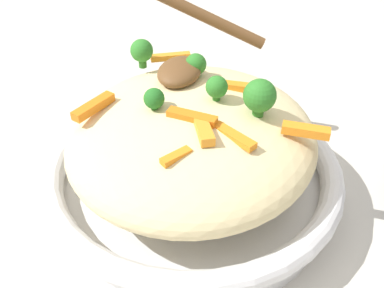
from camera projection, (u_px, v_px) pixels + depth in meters
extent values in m
plane|color=beige|center=(192.00, 195.00, 0.44)|extent=(2.40, 2.40, 0.00)
cylinder|color=silver|center=(192.00, 186.00, 0.43)|extent=(0.26, 0.26, 0.03)
torus|color=silver|center=(192.00, 167.00, 0.42)|extent=(0.28, 0.28, 0.02)
torus|color=black|center=(192.00, 164.00, 0.42)|extent=(0.27, 0.27, 0.00)
ellipsoid|color=beige|center=(192.00, 136.00, 0.40)|extent=(0.24, 0.22, 0.07)
cube|color=orange|center=(234.00, 136.00, 0.34)|extent=(0.03, 0.04, 0.01)
cube|color=orange|center=(192.00, 117.00, 0.36)|extent=(0.02, 0.04, 0.01)
cube|color=orange|center=(229.00, 85.00, 0.40)|extent=(0.01, 0.04, 0.01)
cube|color=orange|center=(176.00, 157.00, 0.33)|extent=(0.03, 0.02, 0.01)
cube|color=orange|center=(170.00, 57.00, 0.46)|extent=(0.03, 0.04, 0.01)
cube|color=orange|center=(94.00, 106.00, 0.38)|extent=(0.04, 0.02, 0.01)
cube|color=orange|center=(306.00, 130.00, 0.35)|extent=(0.01, 0.04, 0.01)
cube|color=orange|center=(204.00, 132.00, 0.34)|extent=(0.03, 0.02, 0.01)
cylinder|color=#296820|center=(143.00, 62.00, 0.44)|extent=(0.01, 0.01, 0.01)
sphere|color=#2D7A28|center=(142.00, 51.00, 0.43)|extent=(0.02, 0.02, 0.02)
cylinder|color=#205B1C|center=(155.00, 107.00, 0.37)|extent=(0.01, 0.01, 0.01)
sphere|color=#236B23|center=(154.00, 98.00, 0.37)|extent=(0.02, 0.02, 0.02)
cylinder|color=#296820|center=(196.00, 74.00, 0.42)|extent=(0.01, 0.01, 0.01)
sphere|color=#2D7A28|center=(196.00, 64.00, 0.42)|extent=(0.02, 0.02, 0.02)
cylinder|color=#296820|center=(216.00, 98.00, 0.38)|extent=(0.01, 0.01, 0.01)
sphere|color=#2D7A28|center=(217.00, 87.00, 0.37)|extent=(0.02, 0.02, 0.02)
cylinder|color=#296820|center=(258.00, 112.00, 0.37)|extent=(0.01, 0.01, 0.01)
sphere|color=#2D7A28|center=(260.00, 96.00, 0.36)|extent=(0.03, 0.03, 0.03)
ellipsoid|color=brown|center=(179.00, 72.00, 0.41)|extent=(0.06, 0.04, 0.02)
cylinder|color=brown|center=(193.00, 11.00, 0.45)|extent=(0.03, 0.15, 0.07)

